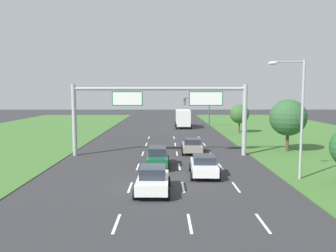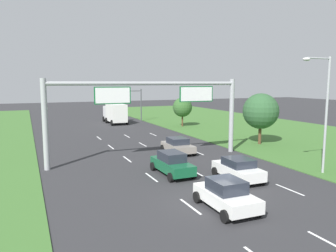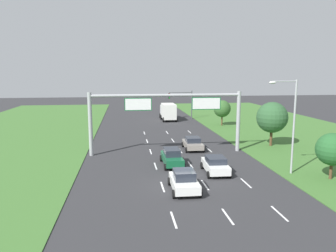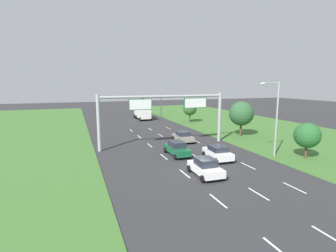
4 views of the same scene
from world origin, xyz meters
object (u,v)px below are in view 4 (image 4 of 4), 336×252
at_px(street_lamp, 274,113).
at_px(roadside_tree_near, 307,135).
at_px(car_lead_silver, 205,167).
at_px(roadside_tree_far, 190,109).
at_px(roadside_tree_mid, 241,114).
at_px(traffic_light_mast, 153,102).
at_px(car_far_ahead, 177,148).
at_px(box_truck, 142,112).
at_px(sign_gantry, 165,109).
at_px(car_mid_lane, 183,137).
at_px(car_near_red, 218,153).

relative_size(street_lamp, roadside_tree_near, 2.09).
height_order(car_lead_silver, street_lamp, street_lamp).
relative_size(street_lamp, roadside_tree_far, 1.92).
distance_m(street_lamp, roadside_tree_mid, 11.73).
relative_size(traffic_light_mast, roadside_tree_near, 1.38).
height_order(car_lead_silver, roadside_tree_near, roadside_tree_near).
relative_size(traffic_light_mast, roadside_tree_mid, 1.01).
bearing_deg(roadside_tree_mid, car_far_ahead, -153.08).
bearing_deg(traffic_light_mast, roadside_tree_near, -80.81).
bearing_deg(roadside_tree_near, car_far_ahead, 154.41).
xyz_separation_m(car_lead_silver, roadside_tree_near, (12.98, 1.02, 1.85)).
bearing_deg(box_truck, car_far_ahead, -97.25).
bearing_deg(sign_gantry, roadside_tree_far, 56.84).
bearing_deg(roadside_tree_near, car_mid_lane, 127.14).
xyz_separation_m(car_near_red, roadside_tree_near, (9.32, -3.07, 1.87)).
distance_m(sign_gantry, roadside_tree_far, 21.63).
distance_m(car_mid_lane, traffic_light_mast, 26.21).
distance_m(traffic_light_mast, roadside_tree_mid, 26.17).
xyz_separation_m(roadside_tree_mid, roadside_tree_far, (-1.44, 16.15, -0.66)).
xyz_separation_m(car_mid_lane, box_truck, (0.31, 24.83, 0.96)).
bearing_deg(roadside_tree_mid, car_near_red, -134.94).
relative_size(car_far_ahead, roadside_tree_far, 0.98).
relative_size(car_far_ahead, roadside_tree_mid, 0.79).
bearing_deg(car_far_ahead, roadside_tree_far, 61.44).
bearing_deg(car_lead_silver, roadside_tree_far, 69.05).
xyz_separation_m(car_mid_lane, street_lamp, (6.51, -10.52, 4.32)).
bearing_deg(roadside_tree_far, car_mid_lane, -117.31).
bearing_deg(traffic_light_mast, street_lamp, -84.87).
bearing_deg(roadside_tree_near, sign_gantry, 138.47).
height_order(car_near_red, traffic_light_mast, traffic_light_mast).
xyz_separation_m(car_near_red, box_truck, (0.18, 34.24, 0.93)).
distance_m(car_near_red, sign_gantry, 9.65).
bearing_deg(roadside_tree_near, car_near_red, 161.80).
relative_size(car_near_red, sign_gantry, 0.24).
relative_size(car_lead_silver, street_lamp, 0.47).
distance_m(car_mid_lane, roadside_tree_near, 15.77).
bearing_deg(roadside_tree_far, sign_gantry, -123.16).
bearing_deg(roadside_tree_mid, box_truck, 111.92).
bearing_deg(traffic_light_mast, car_far_ahead, -101.76).
bearing_deg(car_far_ahead, car_mid_lane, 60.50).
height_order(car_near_red, roadside_tree_mid, roadside_tree_mid).
height_order(car_near_red, car_mid_lane, car_near_red).
relative_size(car_lead_silver, car_mid_lane, 0.99).
relative_size(box_truck, traffic_light_mast, 1.27).
distance_m(car_far_ahead, street_lamp, 11.61).
bearing_deg(car_mid_lane, car_near_red, -87.64).
relative_size(car_near_red, roadside_tree_mid, 0.74).
distance_m(car_near_red, car_far_ahead, 4.73).
distance_m(street_lamp, roadside_tree_near, 4.27).
xyz_separation_m(traffic_light_mast, street_lamp, (3.26, -36.34, 1.21)).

